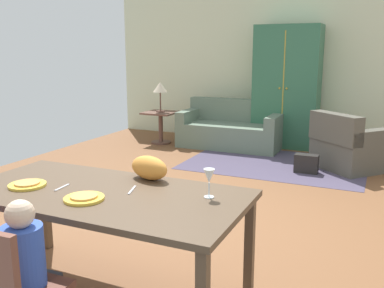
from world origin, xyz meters
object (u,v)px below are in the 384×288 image
(dining_table, at_px, (102,201))
(armoire, at_px, (287,87))
(person_child, at_px, (31,285))
(handbag, at_px, (306,164))
(table_lamp, at_px, (160,88))
(plate_near_man, at_px, (27,185))
(cat, at_px, (149,168))
(side_table, at_px, (161,123))
(couch, at_px, (231,130))
(wine_glass, at_px, (209,177))
(plate_near_child, at_px, (84,198))
(armchair, at_px, (349,147))

(dining_table, height_order, armoire, armoire)
(person_child, xyz_separation_m, handbag, (0.73, 4.35, -0.30))
(handbag, bearing_deg, armoire, 112.37)
(table_lamp, bearing_deg, plate_near_man, -72.07)
(cat, bearing_deg, side_table, 133.00)
(couch, height_order, side_table, couch)
(wine_glass, relative_size, person_child, 0.20)
(plate_near_man, distance_m, side_table, 4.97)
(table_lamp, relative_size, handbag, 1.69)
(plate_near_child, height_order, person_child, person_child)
(dining_table, height_order, plate_near_man, plate_near_man)
(cat, relative_size, side_table, 0.55)
(side_table, bearing_deg, couch, 11.45)
(plate_near_man, xyz_separation_m, wine_glass, (1.21, 0.30, 0.12))
(armchair, bearing_deg, plate_near_man, -112.55)
(plate_near_child, xyz_separation_m, table_lamp, (-2.05, 4.77, 0.24))
(plate_near_man, height_order, couch, couch)
(side_table, bearing_deg, table_lamp, 0.00)
(dining_table, xyz_separation_m, side_table, (-2.05, 4.59, -0.31))
(cat, distance_m, side_table, 4.79)
(couch, xyz_separation_m, armoire, (0.85, 0.44, 0.75))
(couch, bearing_deg, handbag, -37.53)
(plate_near_child, height_order, handbag, plate_near_child)
(plate_near_man, relative_size, armoire, 0.12)
(couch, xyz_separation_m, table_lamp, (-1.28, -0.26, 0.71))
(armchair, bearing_deg, dining_table, -106.73)
(plate_near_child, xyz_separation_m, armoire, (0.08, 5.47, 0.28))
(person_child, height_order, armchair, person_child)
(table_lamp, bearing_deg, armoire, 18.11)
(dining_table, bearing_deg, cat, 67.82)
(couch, bearing_deg, table_lamp, -168.55)
(person_child, xyz_separation_m, couch, (-0.77, 5.51, -0.13))
(dining_table, xyz_separation_m, wine_glass, (0.69, 0.18, 0.20))
(dining_table, distance_m, armoire, 5.30)
(plate_near_child, bearing_deg, dining_table, 90.00)
(person_child, height_order, table_lamp, table_lamp)
(plate_near_child, bearing_deg, plate_near_man, 173.49)
(side_table, bearing_deg, wine_glass, -58.16)
(dining_table, relative_size, armchair, 1.59)
(armchair, bearing_deg, handbag, -138.28)
(person_child, relative_size, handbag, 2.89)
(wine_glass, relative_size, handbag, 0.58)
(dining_table, height_order, plate_near_child, plate_near_child)
(couch, distance_m, handbag, 1.91)
(couch, bearing_deg, side_table, -168.55)
(person_child, xyz_separation_m, cat, (0.15, 1.03, 0.41))
(armchair, relative_size, handbag, 3.77)
(plate_near_child, relative_size, table_lamp, 0.46)
(table_lamp, bearing_deg, wine_glass, -58.16)
(cat, xyz_separation_m, armchair, (1.10, 3.78, -0.53))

